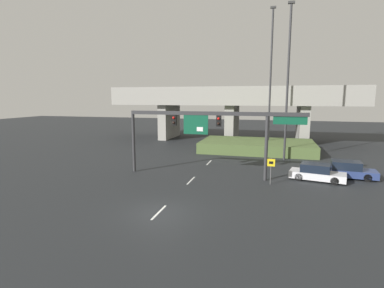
{
  "coord_description": "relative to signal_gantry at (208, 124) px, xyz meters",
  "views": [
    {
      "loc": [
        6.52,
        -16.28,
        6.92
      ],
      "look_at": [
        0.0,
        7.67,
        3.07
      ],
      "focal_mm": 28.0,
      "sensor_mm": 36.0,
      "label": 1
    }
  ],
  "objects": [
    {
      "name": "ground_plane",
      "position": [
        -1.1,
        -9.01,
        -4.64
      ],
      "size": [
        160.0,
        160.0,
        0.0
      ],
      "primitive_type": "plane",
      "color": "black"
    },
    {
      "name": "highway_light_pole_far",
      "position": [
        6.75,
        9.34,
        4.18
      ],
      "size": [
        0.7,
        0.36,
        16.87
      ],
      "color": "#2D2D30",
      "rests_on": "ground"
    },
    {
      "name": "grass_embankment",
      "position": [
        3.48,
        14.19,
        -3.97
      ],
      "size": [
        14.27,
        8.19,
        1.34
      ],
      "color": "#4C6033",
      "rests_on": "ground"
    },
    {
      "name": "speed_limit_sign",
      "position": [
        5.38,
        -1.11,
        -3.24
      ],
      "size": [
        0.6,
        0.11,
        2.15
      ],
      "color": "#4C4C4C",
      "rests_on": "ground"
    },
    {
      "name": "parked_sedan_near_right",
      "position": [
        9.13,
        1.21,
        -3.99
      ],
      "size": [
        4.69,
        2.72,
        1.41
      ],
      "rotation": [
        0.0,
        0.0,
        -0.21
      ],
      "color": "silver",
      "rests_on": "ground"
    },
    {
      "name": "signal_gantry",
      "position": [
        0.0,
        0.0,
        0.0
      ],
      "size": [
        15.46,
        0.44,
        5.75
      ],
      "color": "#2D2D30",
      "rests_on": "ground"
    },
    {
      "name": "highway_light_pole_near",
      "position": [
        4.85,
        15.37,
        4.83
      ],
      "size": [
        0.7,
        0.36,
        18.18
      ],
      "color": "#2D2D30",
      "rests_on": "ground"
    },
    {
      "name": "parked_sedan_mid_right",
      "position": [
        11.81,
        2.8,
        -3.97
      ],
      "size": [
        4.65,
        2.23,
        1.46
      ],
      "rotation": [
        0.0,
        0.0,
        -0.09
      ],
      "color": "navy",
      "rests_on": "ground"
    },
    {
      "name": "overpass_bridge",
      "position": [
        -1.1,
        23.76,
        1.32
      ],
      "size": [
        38.5,
        9.54,
        8.59
      ],
      "color": "gray",
      "rests_on": "ground"
    },
    {
      "name": "lane_markings",
      "position": [
        -1.1,
        5.64,
        -4.64
      ],
      "size": [
        0.14,
        31.76,
        0.01
      ],
      "color": "silver",
      "rests_on": "ground"
    }
  ]
}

